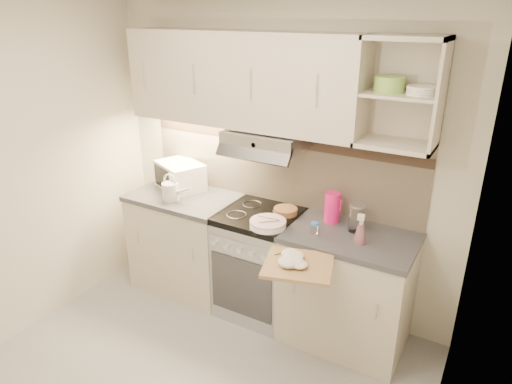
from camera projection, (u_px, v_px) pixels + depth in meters
room_shell at (200, 147)px, 2.73m from camera, size 3.04×2.84×2.52m
base_cabinet_left at (187, 243)px, 4.11m from camera, size 0.90×0.60×0.86m
worktop_left at (184, 197)px, 3.94m from camera, size 0.92×0.62×0.04m
base_cabinet_right at (347, 291)px, 3.42m from camera, size 0.90×0.60×0.86m
worktop_right at (351, 238)px, 3.25m from camera, size 0.92×0.62×0.04m
electric_range at (260, 263)px, 3.76m from camera, size 0.60×0.60×0.90m
microwave at (180, 176)px, 4.04m from camera, size 0.51×0.45×0.24m
watering_can at (171, 191)px, 3.81m from camera, size 0.27×0.14×0.23m
plate_stack at (268, 224)px, 3.36m from camera, size 0.27×0.27×0.06m
bread_loaf at (286, 211)px, 3.57m from camera, size 0.19×0.19×0.05m
pink_pitcher at (332, 207)px, 3.41m from camera, size 0.12×0.12×0.23m
glass_jar at (356, 217)px, 3.26m from camera, size 0.11×0.11×0.21m
spice_jar at (314, 228)px, 3.26m from camera, size 0.06×0.06×0.08m
spray_bottle at (360, 231)px, 3.10m from camera, size 0.09×0.09×0.23m
cutting_board at (298, 265)px, 2.92m from camera, size 0.52×0.49×0.02m
dish_towel at (296, 259)px, 2.90m from camera, size 0.28×0.24×0.07m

